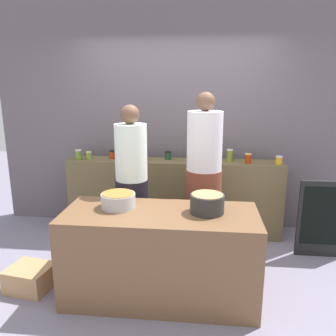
{
  "coord_description": "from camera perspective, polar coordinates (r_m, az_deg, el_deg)",
  "views": [
    {
      "loc": [
        0.36,
        -3.03,
        1.9
      ],
      "look_at": [
        0.0,
        0.35,
        1.05
      ],
      "focal_mm": 36.24,
      "sensor_mm": 36.0,
      "label": 1
    }
  ],
  "objects": [
    {
      "name": "preserve_jar_8",
      "position": [
        4.26,
        5.68,
        2.1
      ],
      "size": [
        0.07,
        0.07,
        0.13
      ],
      "color": "orange",
      "rests_on": "display_shelf"
    },
    {
      "name": "cook_with_tongs",
      "position": [
        3.57,
        -6.06,
        -4.41
      ],
      "size": [
        0.34,
        0.34,
        1.7
      ],
      "color": "black",
      "rests_on": "ground"
    },
    {
      "name": "preserve_jar_4",
      "position": [
        4.34,
        -5.27,
        2.26
      ],
      "size": [
        0.09,
        0.09,
        0.11
      ],
      "color": "#4C2843",
      "rests_on": "display_shelf"
    },
    {
      "name": "storefront_wall",
      "position": [
        4.51,
        1.48,
        8.94
      ],
      "size": [
        4.8,
        0.12,
        3.0
      ],
      "primitive_type": "cube",
      "color": "slate",
      "rests_on": "ground"
    },
    {
      "name": "cooking_pot_center",
      "position": [
        2.94,
        6.6,
        -5.95
      ],
      "size": [
        0.29,
        0.29,
        0.17
      ],
      "color": "#2D2D2D",
      "rests_on": "prep_table"
    },
    {
      "name": "cook_in_cap",
      "position": [
        3.68,
        5.98,
        -3.04
      ],
      "size": [
        0.39,
        0.39,
        1.82
      ],
      "color": "brown",
      "rests_on": "ground"
    },
    {
      "name": "display_shelf",
      "position": [
        4.38,
        1.03,
        -4.87
      ],
      "size": [
        2.7,
        0.36,
        0.96
      ],
      "primitive_type": "cube",
      "color": "brown",
      "rests_on": "ground"
    },
    {
      "name": "preserve_jar_7",
      "position": [
        4.19,
        3.75,
        1.85
      ],
      "size": [
        0.08,
        0.08,
        0.11
      ],
      "color": "red",
      "rests_on": "display_shelf"
    },
    {
      "name": "preserve_jar_9",
      "position": [
        4.26,
        7.38,
        1.97
      ],
      "size": [
        0.08,
        0.08,
        0.12
      ],
      "color": "gold",
      "rests_on": "display_shelf"
    },
    {
      "name": "preserve_jar_12",
      "position": [
        4.26,
        18.17,
        1.27
      ],
      "size": [
        0.08,
        0.08,
        0.1
      ],
      "color": "gold",
      "rests_on": "display_shelf"
    },
    {
      "name": "cooking_pot_left",
      "position": [
        3.08,
        -8.37,
        -5.41
      ],
      "size": [
        0.31,
        0.31,
        0.14
      ],
      "color": "#B7B7BC",
      "rests_on": "prep_table"
    },
    {
      "name": "preserve_jar_11",
      "position": [
        4.21,
        13.32,
        1.59
      ],
      "size": [
        0.08,
        0.08,
        0.12
      ],
      "color": "#AF310A",
      "rests_on": "display_shelf"
    },
    {
      "name": "preserve_jar_6",
      "position": [
        4.31,
        0.01,
        2.13
      ],
      "size": [
        0.09,
        0.09,
        0.1
      ],
      "color": "#214B27",
      "rests_on": "display_shelf"
    },
    {
      "name": "preserve_jar_2",
      "position": [
        4.4,
        -9.4,
        2.24
      ],
      "size": [
        0.07,
        0.07,
        0.11
      ],
      "color": "#B73911",
      "rests_on": "display_shelf"
    },
    {
      "name": "chalkboard_sign",
      "position": [
        4.15,
        24.53,
        -7.8
      ],
      "size": [
        0.53,
        0.05,
        0.88
      ],
      "color": "black",
      "rests_on": "ground"
    },
    {
      "name": "preserve_jar_3",
      "position": [
        4.31,
        -8.08,
        2.03
      ],
      "size": [
        0.07,
        0.07,
        0.11
      ],
      "color": "#4A2951",
      "rests_on": "display_shelf"
    },
    {
      "name": "preserve_jar_10",
      "position": [
        4.28,
        10.32,
        2.14
      ],
      "size": [
        0.08,
        0.08,
        0.15
      ],
      "color": "olive",
      "rests_on": "display_shelf"
    },
    {
      "name": "preserve_jar_5",
      "position": [
        4.25,
        -4.03,
        2.2
      ],
      "size": [
        0.07,
        0.07,
        0.14
      ],
      "color": "#953B28",
      "rests_on": "display_shelf"
    },
    {
      "name": "ground",
      "position": [
        3.6,
        -0.61,
        -17.86
      ],
      "size": [
        12.0,
        12.0,
        0.0
      ],
      "primitive_type": "plane",
      "color": "gray"
    },
    {
      "name": "bread_crate",
      "position": [
        3.62,
        -22.14,
        -16.73
      ],
      "size": [
        0.44,
        0.4,
        0.22
      ],
      "primitive_type": "cube",
      "rotation": [
        0.0,
        0.0,
        -0.16
      ],
      "color": "tan",
      "rests_on": "ground"
    },
    {
      "name": "preserve_jar_0",
      "position": [
        4.45,
        -14.83,
        2.22
      ],
      "size": [
        0.08,
        0.08,
        0.13
      ],
      "color": "olive",
      "rests_on": "display_shelf"
    },
    {
      "name": "preserve_jar_1",
      "position": [
        4.41,
        -13.17,
        2.06
      ],
      "size": [
        0.07,
        0.07,
        0.1
      ],
      "color": "olive",
      "rests_on": "display_shelf"
    },
    {
      "name": "prep_table",
      "position": [
        3.13,
        -1.28,
        -14.4
      ],
      "size": [
        1.7,
        0.7,
        0.82
      ],
      "primitive_type": "cube",
      "color": "brown",
      "rests_on": "ground"
    }
  ]
}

